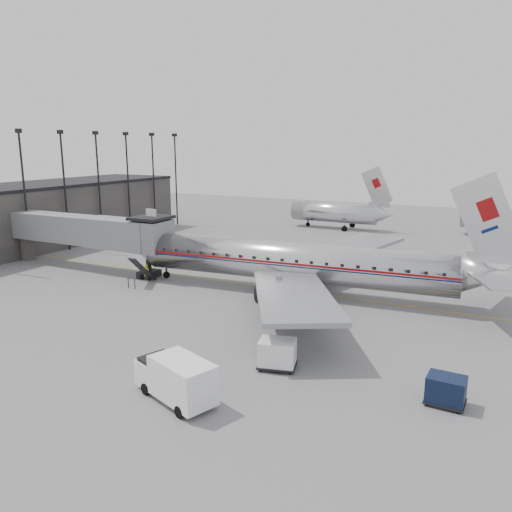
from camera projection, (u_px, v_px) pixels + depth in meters
The scene contains 11 objects.
ground at pixel (206, 299), 44.56m from camera, with size 160.00×160.00×0.00m, color slate.
terminal at pixel (33, 216), 67.38m from camera, with size 12.00×46.00×8.00m, color #373532.
apron_line at pixel (266, 286), 48.46m from camera, with size 0.15×60.00×0.01m, color gold.
jet_bridge at pixel (94, 232), 54.18m from camera, with size 21.00×6.20×7.10m.
floodlight_masts at pixel (82, 184), 66.16m from camera, with size 0.90×42.25×15.25m.
distant_aircraft_near at pixel (335, 212), 81.30m from camera, with size 16.39×3.20×10.26m.
airliner at pixel (300, 263), 45.67m from camera, with size 36.47×33.68×11.53m.
service_van at pixel (175, 377), 26.75m from camera, with size 5.59×3.67×2.46m.
baggage_cart_navy at pixel (446, 390), 26.29m from camera, with size 2.10×1.64×1.59m.
baggage_cart_white at pixel (277, 353), 30.57m from camera, with size 2.68×2.28×1.81m.
ramp_worker at pixel (146, 272), 50.47m from camera, with size 0.60×0.39×1.64m, color #DAF21C.
Camera 1 is at (23.22, -36.03, 13.51)m, focal length 35.00 mm.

